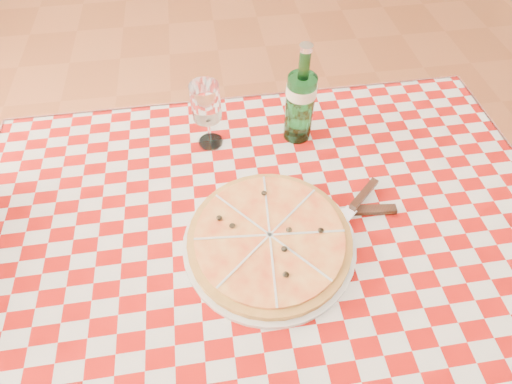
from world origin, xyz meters
TOP-DOWN VIEW (x-y plane):
  - dining_table at (0.00, 0.00)m, footprint 1.20×0.80m
  - tablecloth at (0.00, 0.00)m, footprint 1.30×0.90m
  - pizza_plate at (-0.01, -0.04)m, footprint 0.39×0.39m
  - water_bottle at (0.12, 0.28)m, footprint 0.09×0.09m
  - wine_glass at (-0.10, 0.28)m, footprint 0.09×0.09m
  - cutlery at (0.19, 0.02)m, footprint 0.31×0.29m

SIDE VIEW (x-z plane):
  - dining_table at x=0.00m, z-range 0.28..1.03m
  - tablecloth at x=0.00m, z-range 0.75..0.76m
  - cutlery at x=0.19m, z-range 0.76..0.79m
  - pizza_plate at x=-0.01m, z-range 0.76..0.80m
  - wine_glass at x=-0.10m, z-range 0.76..0.93m
  - water_bottle at x=0.12m, z-range 0.76..1.02m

